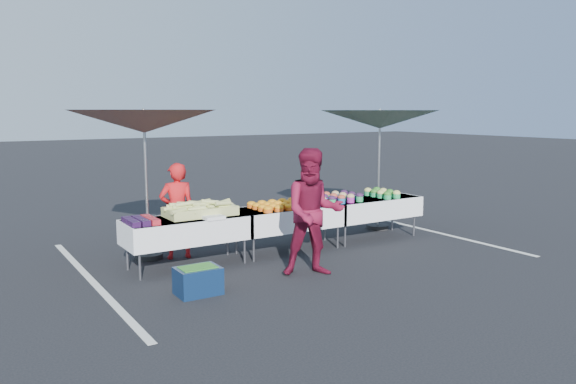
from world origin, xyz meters
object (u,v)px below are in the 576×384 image
vendor (177,211)px  umbrella_right (380,120)px  table_left (187,229)px  table_right (371,207)px  umbrella_left (144,123)px  storage_bin (198,280)px  customer (314,212)px  table_center (288,217)px

vendor → umbrella_right: bearing=-169.2°
table_left → table_right: 3.60m
umbrella_left → umbrella_right: size_ratio=0.86×
table_right → storage_bin: 4.20m
umbrella_right → table_left: bearing=-172.7°
table_right → umbrella_right: bearing=39.5°
umbrella_right → storage_bin: bearing=-158.5°
customer → storage_bin: (-1.75, 0.08, -0.72)m
customer → vendor: bearing=148.4°
table_left → vendor: size_ratio=1.22×
table_left → storage_bin: size_ratio=3.36×
customer → table_left: bearing=159.5°
table_right → umbrella_left: bearing=168.9°
umbrella_left → storage_bin: umbrella_left is taller
vendor → customer: customer is taller
table_center → vendor: (-1.73, 0.55, 0.18)m
umbrella_left → umbrella_right: 4.61m
vendor → umbrella_right: (4.19, -0.00, 1.38)m
table_center → umbrella_left: 2.76m
storage_bin → table_center: bearing=30.7°
umbrella_right → storage_bin: umbrella_right is taller
umbrella_right → umbrella_left: bearing=177.2°
table_left → table_right: same height
umbrella_right → storage_bin: 5.36m
umbrella_right → table_center: bearing=-167.5°
umbrella_right → vendor: bearing=180.0°
umbrella_left → table_center: bearing=-19.9°
table_left → umbrella_left: (-0.34, 0.77, 1.57)m
customer → table_center: bearing=96.6°
storage_bin → umbrella_right: bearing=21.8°
table_center → umbrella_right: umbrella_right is taller
table_right → umbrella_left: 4.31m
umbrella_left → storage_bin: 2.85m
table_center → umbrella_right: (2.46, 0.55, 1.57)m
table_right → customer: size_ratio=1.02×
table_right → vendor: size_ratio=1.22×
table_center → table_right: size_ratio=1.00×
table_right → umbrella_left: (-3.94, 0.77, 1.57)m
vendor → storage_bin: vendor is taller
customer → storage_bin: bearing=-158.3°
table_center → storage_bin: (-2.18, -1.28, -0.40)m
table_left → customer: (1.37, -1.36, 0.33)m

